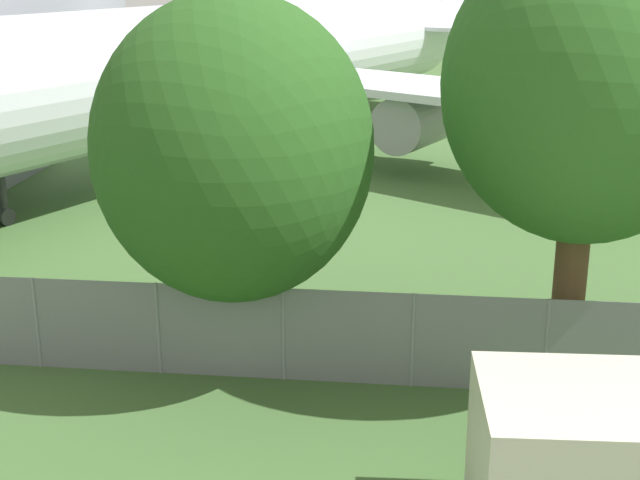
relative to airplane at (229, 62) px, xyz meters
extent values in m
cylinder|color=gray|center=(0.25, -20.31, -2.98)|extent=(0.07, 0.07, 1.95)
cylinder|color=gray|center=(2.79, -20.31, -2.98)|extent=(0.07, 0.07, 1.95)
cylinder|color=gray|center=(5.34, -20.31, -2.98)|extent=(0.07, 0.07, 1.95)
cylinder|color=gray|center=(7.89, -20.31, -2.98)|extent=(0.07, 0.07, 1.95)
cylinder|color=gray|center=(10.43, -20.31, -2.98)|extent=(0.07, 0.07, 1.95)
cube|color=slate|center=(5.34, -20.31, -2.98)|extent=(56.00, 0.01, 1.95)
cylinder|color=silver|center=(-0.19, -0.41, 0.06)|extent=(19.19, 33.58, 4.76)
cone|color=silver|center=(8.52, 18.05, 0.06)|extent=(6.42, 7.21, 4.29)
cube|color=silver|center=(9.80, -3.20, -0.66)|extent=(15.80, 12.69, 0.30)
cylinder|color=#939399|center=(7.86, -1.81, -1.88)|extent=(3.77, 4.79, 2.14)
cube|color=silver|center=(-8.70, 5.53, -0.66)|extent=(16.44, 9.32, 0.30)
cylinder|color=#939399|center=(-6.39, 4.92, -1.88)|extent=(3.77, 4.79, 2.14)
cube|color=silver|center=(6.64, 14.07, 0.53)|extent=(11.10, 7.92, 0.20)
cylinder|color=#2D2D33|center=(-5.03, -10.66, -3.14)|extent=(0.24, 0.24, 1.64)
cylinder|color=#2D2D33|center=(-5.03, -10.66, -3.68)|extent=(0.51, 0.63, 0.56)
cylinder|color=#2D2D33|center=(3.14, -0.05, -3.14)|extent=(0.24, 0.24, 1.64)
cylinder|color=#2D2D33|center=(3.14, -0.05, -3.68)|extent=(0.51, 0.63, 0.56)
cylinder|color=#2D2D33|center=(-2.03, 2.39, -3.14)|extent=(0.24, 0.24, 1.64)
cylinder|color=#2D2D33|center=(-2.03, 2.39, -3.68)|extent=(0.51, 0.63, 0.56)
cylinder|color=brown|center=(10.92, -19.42, -2.18)|extent=(0.65, 0.65, 3.57)
ellipsoid|color=#2D6023|center=(10.92, -19.42, 1.90)|extent=(5.39, 5.39, 5.93)
cylinder|color=#4C3823|center=(4.33, -19.81, -2.82)|extent=(0.65, 0.65, 2.27)
ellipsoid|color=#28561E|center=(4.33, -19.81, 0.62)|extent=(5.43, 5.43, 5.98)
camera|label=1|loc=(7.90, -36.32, 4.16)|focal=50.00mm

